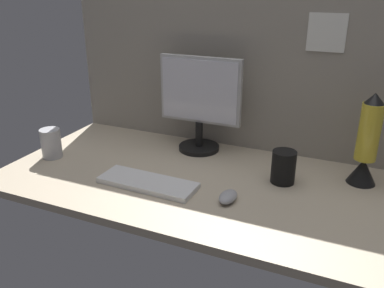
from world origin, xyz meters
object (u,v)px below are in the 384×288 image
Objects in this scene: monitor at (200,101)px; mug_black_travel at (283,167)px; mouse at (228,197)px; keyboard at (148,183)px; mug_steel at (51,143)px; lava_lamp at (367,147)px.

monitor is 47.20cm from mug_black_travel.
mug_black_travel is at bearing 60.22° from mouse.
keyboard is 30.96cm from mouse.
lava_lamp reaches higher than mug_steel.
mug_steel is at bearing -167.13° from lava_lamp.
mug_steel is at bearing 179.38° from mouse.
mouse is at bearing -3.69° from mug_steel.
lava_lamp is (41.00, 33.12, 12.79)cm from mouse.
mouse is 54.23cm from lava_lamp.
mug_steel reaches higher than mouse.
mug_black_travel is at bearing -22.73° from monitor.
monitor is 4.30× the size of mouse.
lava_lamp reaches higher than keyboard.
keyboard is 80.72cm from lava_lamp.
monitor is at bearing 127.76° from mouse.
keyboard is at bearing -6.97° from mug_steel.
mug_black_travel is at bearing 28.04° from keyboard.
mug_steel is (-54.18, -33.63, -16.05)cm from monitor.
mug_steel is 125.50cm from lava_lamp.
lava_lamp is (71.95, 34.02, 13.49)cm from keyboard.
mug_steel reaches higher than keyboard.
mug_black_travel is at bearing 9.84° from mug_steel.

